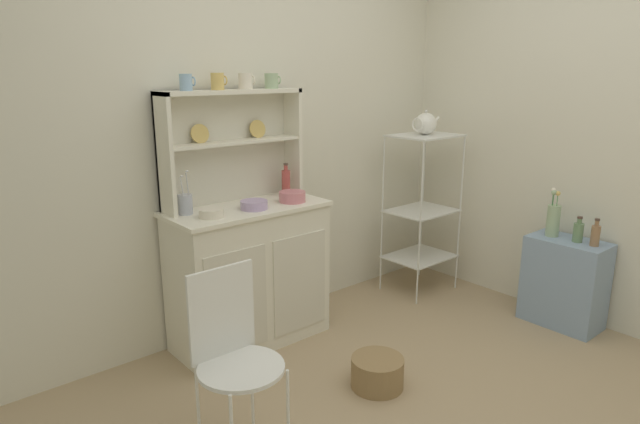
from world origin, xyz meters
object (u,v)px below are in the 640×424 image
at_px(hutch_cabinet, 249,273).
at_px(cup_sky_0, 186,82).
at_px(jam_bottle, 286,182).
at_px(vinegar_bottle, 595,235).
at_px(flower_vase, 553,219).
at_px(oil_bottle, 578,232).
at_px(bakers_rack, 422,200).
at_px(side_shelf_blue, 564,282).
at_px(wire_chair, 233,348).
at_px(utensil_jar, 185,204).
at_px(porcelain_teapot, 426,124).
at_px(hutch_shelf_unit, 230,138).
at_px(floor_basket, 377,372).
at_px(bowl_mixing_large, 211,213).

height_order(hutch_cabinet, cup_sky_0, cup_sky_0).
height_order(jam_bottle, vinegar_bottle, jam_bottle).
xyz_separation_m(jam_bottle, flower_vase, (1.34, -1.11, -0.25)).
height_order(hutch_cabinet, vinegar_bottle, hutch_cabinet).
height_order(flower_vase, oil_bottle, flower_vase).
xyz_separation_m(bakers_rack, cup_sky_0, (-1.72, 0.26, 0.87)).
xyz_separation_m(side_shelf_blue, oil_bottle, (0.00, -0.05, 0.36)).
bearing_deg(hutch_cabinet, wire_chair, -126.88).
bearing_deg(cup_sky_0, utensil_jar, -148.10).
distance_m(wire_chair, porcelain_teapot, 2.31).
xyz_separation_m(hutch_shelf_unit, wire_chair, (-0.63, -1.01, -0.73)).
bearing_deg(bakers_rack, porcelain_teapot, 180.00).
bearing_deg(cup_sky_0, oil_bottle, -33.64).
height_order(wire_chair, oil_bottle, wire_chair).
bearing_deg(porcelain_teapot, hutch_cabinet, 174.47).
bearing_deg(wire_chair, cup_sky_0, 98.81).
xyz_separation_m(bakers_rack, jam_bottle, (-1.08, 0.23, 0.24)).
xyz_separation_m(hutch_shelf_unit, floor_basket, (0.22, -1.03, -1.16)).
bearing_deg(bowl_mixing_large, oil_bottle, -29.54).
height_order(hutch_cabinet, porcelain_teapot, porcelain_teapot).
bearing_deg(cup_sky_0, bowl_mixing_large, -89.46).
distance_m(wire_chair, cup_sky_0, 1.47).
height_order(bakers_rack, utensil_jar, bakers_rack).
relative_size(wire_chair, utensil_jar, 3.43).
distance_m(jam_bottle, flower_vase, 1.75).
xyz_separation_m(wire_chair, porcelain_teapot, (2.07, 0.71, 0.74)).
xyz_separation_m(wire_chair, bowl_mixing_large, (0.36, 0.77, 0.36)).
distance_m(hutch_shelf_unit, utensil_jar, 0.49).
bearing_deg(bowl_mixing_large, side_shelf_blue, -28.47).
height_order(wire_chair, porcelain_teapot, porcelain_teapot).
xyz_separation_m(cup_sky_0, bowl_mixing_large, (0.00, -0.20, -0.69)).
bearing_deg(oil_bottle, flower_vase, 90.26).
bearing_deg(wire_chair, hutch_shelf_unit, 86.75).
relative_size(jam_bottle, utensil_jar, 0.83).
xyz_separation_m(flower_vase, oil_bottle, (0.00, -0.17, -0.05)).
height_order(hutch_shelf_unit, wire_chair, hutch_shelf_unit).
height_order(wire_chair, bowl_mixing_large, bowl_mixing_large).
relative_size(hutch_shelf_unit, side_shelf_blue, 1.53).
relative_size(cup_sky_0, vinegar_bottle, 0.51).
relative_size(floor_basket, cup_sky_0, 3.15).
distance_m(utensil_jar, flower_vase, 2.33).
bearing_deg(bakers_rack, side_shelf_blue, -75.83).
height_order(floor_basket, vinegar_bottle, vinegar_bottle).
distance_m(cup_sky_0, oil_bottle, 2.54).
bearing_deg(utensil_jar, bakers_rack, -6.90).
xyz_separation_m(cup_sky_0, oil_bottle, (1.97, -1.31, -0.92)).
bearing_deg(flower_vase, bowl_mixing_large, 154.30).
relative_size(jam_bottle, flower_vase, 0.64).
relative_size(cup_sky_0, jam_bottle, 0.43).
bearing_deg(oil_bottle, floor_basket, 167.73).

